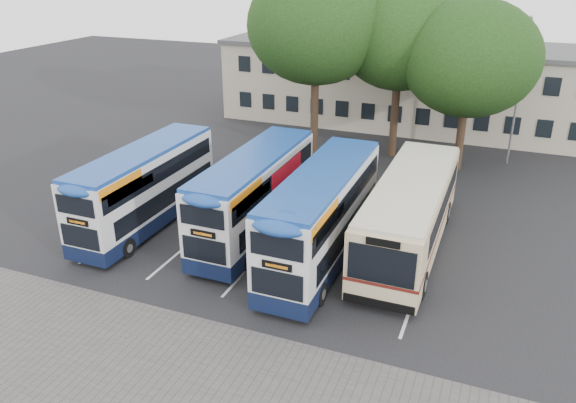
% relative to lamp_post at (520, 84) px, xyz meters
% --- Properties ---
extents(ground, '(120.00, 120.00, 0.00)m').
position_rel_lamp_post_xyz_m(ground, '(-6.00, -19.97, -5.08)').
color(ground, black).
rests_on(ground, ground).
extents(paving_strip, '(40.00, 6.00, 0.01)m').
position_rel_lamp_post_xyz_m(paving_strip, '(-8.00, -24.97, -5.08)').
color(paving_strip, '#595654').
rests_on(paving_strip, ground).
extents(bay_lines, '(14.12, 11.00, 0.01)m').
position_rel_lamp_post_xyz_m(bay_lines, '(-9.75, -14.97, -5.08)').
color(bay_lines, silver).
rests_on(bay_lines, ground).
extents(depot_building, '(32.40, 8.40, 6.20)m').
position_rel_lamp_post_xyz_m(depot_building, '(-6.00, 7.02, -1.93)').
color(depot_building, beige).
rests_on(depot_building, ground).
extents(lamp_post, '(0.25, 1.05, 9.06)m').
position_rel_lamp_post_xyz_m(lamp_post, '(0.00, 0.00, 0.00)').
color(lamp_post, gray).
rests_on(lamp_post, ground).
extents(tree_left, '(8.47, 8.47, 11.97)m').
position_rel_lamp_post_xyz_m(tree_left, '(-12.04, -3.14, 3.27)').
color(tree_left, black).
rests_on(tree_left, ground).
extents(tree_mid, '(7.59, 7.59, 10.87)m').
position_rel_lamp_post_xyz_m(tree_mid, '(-7.22, -1.18, 2.54)').
color(tree_mid, black).
rests_on(tree_mid, ground).
extents(tree_right, '(7.97, 7.97, 10.18)m').
position_rel_lamp_post_xyz_m(tree_right, '(-2.89, -2.19, 1.70)').
color(tree_right, black).
rests_on(tree_right, ground).
extents(bus_dd_left, '(2.27, 9.38, 3.90)m').
position_rel_lamp_post_xyz_m(bus_dd_left, '(-16.14, -16.04, -2.93)').
color(bus_dd_left, '#0E1633').
rests_on(bus_dd_left, ground).
extents(bus_dd_mid, '(2.33, 9.59, 3.99)m').
position_rel_lamp_post_xyz_m(bus_dd_mid, '(-10.77, -15.04, -2.88)').
color(bus_dd_mid, '#0E1633').
rests_on(bus_dd_mid, ground).
extents(bus_dd_right, '(2.40, 9.90, 4.12)m').
position_rel_lamp_post_xyz_m(bus_dd_right, '(-7.09, -16.20, -2.81)').
color(bus_dd_right, '#0E1633').
rests_on(bus_dd_right, ground).
extents(bus_single, '(2.86, 11.25, 3.36)m').
position_rel_lamp_post_xyz_m(bus_single, '(-3.81, -13.65, -3.18)').
color(bus_single, beige).
rests_on(bus_single, ground).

